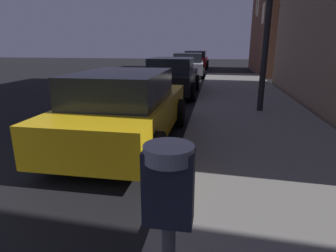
{
  "coord_description": "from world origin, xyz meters",
  "views": [
    {
      "loc": [
        4.57,
        -0.72,
        1.91
      ],
      "look_at": [
        4.12,
        1.98,
        1.11
      ],
      "focal_mm": 29.85,
      "sensor_mm": 36.0,
      "label": 1
    }
  ],
  "objects": [
    {
      "name": "car_black",
      "position": [
        2.85,
        10.28,
        0.7
      ],
      "size": [
        2.07,
        4.11,
        1.43
      ],
      "color": "black",
      "rests_on": "ground"
    },
    {
      "name": "car_silver",
      "position": [
        2.85,
        16.97,
        0.72
      ],
      "size": [
        2.23,
        4.14,
        1.43
      ],
      "color": "#B7B7BF",
      "rests_on": "ground"
    },
    {
      "name": "car_red",
      "position": [
        2.85,
        23.6,
        0.72
      ],
      "size": [
        2.11,
        4.36,
        1.43
      ],
      "color": "maroon",
      "rests_on": "ground"
    },
    {
      "name": "car_yellow_cab",
      "position": [
        2.85,
        4.44,
        0.71
      ],
      "size": [
        2.02,
        4.29,
        1.43
      ],
      "color": "gold",
      "rests_on": "ground"
    },
    {
      "name": "parking_meter",
      "position": [
        4.42,
        0.22,
        1.22
      ],
      "size": [
        0.19,
        0.19,
        1.41
      ],
      "color": "#59595B",
      "rests_on": "sidewalk"
    }
  ]
}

